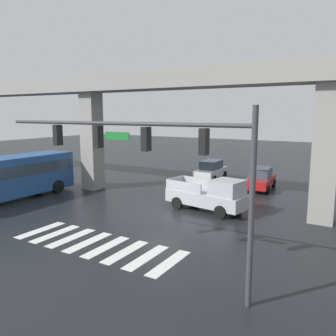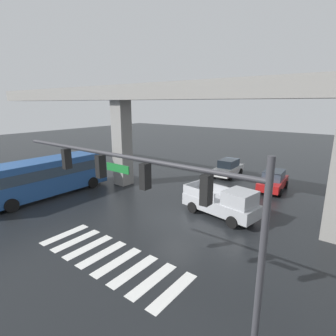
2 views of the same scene
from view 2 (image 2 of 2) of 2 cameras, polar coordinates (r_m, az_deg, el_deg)
ground_plane at (r=17.35m, az=1.64°, el=-11.10°), size 120.00×120.00×0.00m
crosswalk_stripes at (r=13.83m, az=-12.52°, el=-18.45°), size 8.25×2.80×0.01m
elevated_overpass at (r=18.57m, az=8.14°, el=14.47°), size 56.37×2.35×8.77m
pickup_truck at (r=17.71m, az=12.00°, el=-7.41°), size 5.34×2.70×2.08m
city_bus at (r=23.11m, az=-25.51°, el=-1.53°), size 2.80×10.80×2.99m
sedan_white at (r=27.75m, az=12.86°, el=0.05°), size 2.06×4.35×1.72m
sedan_red at (r=24.40m, az=21.78°, el=-2.52°), size 2.20×4.42×1.72m
traffic_signal_mast at (r=8.39m, az=-4.13°, el=-4.69°), size 10.89×0.32×6.20m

